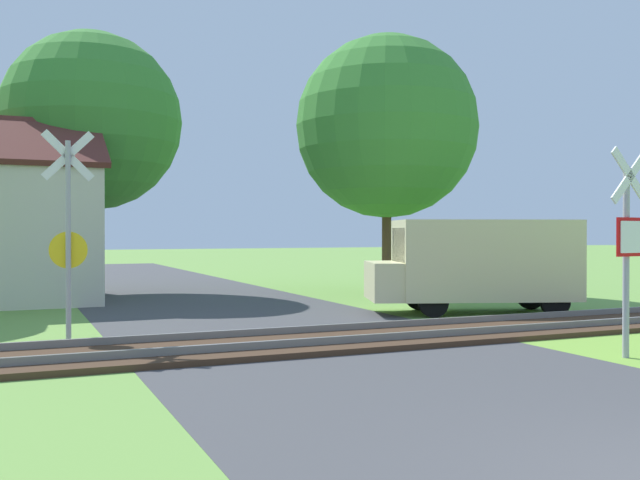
{
  "coord_description": "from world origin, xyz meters",
  "views": [
    {
      "loc": [
        -4.9,
        -3.27,
        1.94
      ],
      "look_at": [
        0.5,
        9.13,
        1.8
      ],
      "focal_mm": 40.0,
      "sensor_mm": 36.0,
      "label": 1
    }
  ],
  "objects": [
    {
      "name": "road_asphalt",
      "position": [
        0.0,
        2.0,
        0.0
      ],
      "size": [
        6.66,
        80.0,
        0.01
      ],
      "primitive_type": "cube",
      "color": "#424244",
      "rests_on": "ground"
    },
    {
      "name": "rail_track",
      "position": [
        0.0,
        8.13,
        0.06
      ],
      "size": [
        60.0,
        2.6,
        0.22
      ],
      "color": "#422D1E",
      "rests_on": "ground"
    },
    {
      "name": "stop_sign_near",
      "position": [
        3.83,
        4.89,
        1.82
      ],
      "size": [
        0.87,
        0.18,
        3.25
      ],
      "rotation": [
        0.0,
        0.0,
        3.26
      ],
      "color": "#9E9EA5",
      "rests_on": "ground"
    },
    {
      "name": "crossing_sign_far",
      "position": [
        -3.99,
        9.71,
        2.01
      ],
      "size": [
        0.88,
        0.15,
        3.71
      ],
      "rotation": [
        0.0,
        0.0,
        -0.07
      ],
      "color": "#9E9EA5",
      "rests_on": "ground"
    },
    {
      "name": "tree_right",
      "position": [
        6.13,
        16.74,
        5.31
      ],
      "size": [
        5.82,
        5.82,
        8.22
      ],
      "color": "#513823",
      "rests_on": "ground"
    },
    {
      "name": "tree_center",
      "position": [
        -2.51,
        20.41,
        5.47
      ],
      "size": [
        5.65,
        5.65,
        8.31
      ],
      "color": "#513823",
      "rests_on": "ground"
    },
    {
      "name": "mail_truck",
      "position": [
        5.4,
        10.89,
        1.24
      ],
      "size": [
        5.24,
        3.37,
        2.24
      ],
      "rotation": [
        0.0,
        0.0,
        1.23
      ],
      "color": "beige",
      "rests_on": "ground"
    }
  ]
}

